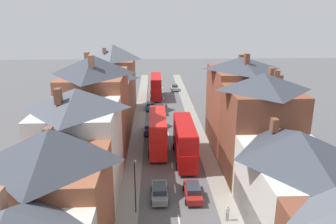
# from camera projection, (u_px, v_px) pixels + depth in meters

# --- Properties ---
(pavement_left) EXTENTS (2.20, 104.00, 0.14)m
(pavement_left) POSITION_uv_depth(u_px,v_px,m) (138.00, 130.00, 56.54)
(pavement_left) COLOR gray
(pavement_left) RESTS_ON ground
(pavement_right) EXTENTS (2.20, 104.00, 0.14)m
(pavement_right) POSITION_uv_depth(u_px,v_px,m) (197.00, 129.00, 56.97)
(pavement_right) COLOR gray
(pavement_right) RESTS_ON ground
(centre_line_dashes) EXTENTS (0.14, 97.80, 0.01)m
(centre_line_dashes) POSITION_uv_depth(u_px,v_px,m) (168.00, 134.00, 54.86)
(centre_line_dashes) COLOR silver
(centre_line_dashes) RESTS_ON ground
(terrace_row_left) EXTENTS (8.00, 66.59, 14.51)m
(terrace_row_left) POSITION_uv_depth(u_px,v_px,m) (90.00, 127.00, 40.05)
(terrace_row_left) COLOR silver
(terrace_row_left) RESTS_ON ground
(terrace_row_right) EXTENTS (8.00, 48.45, 14.41)m
(terrace_row_right) POSITION_uv_depth(u_px,v_px,m) (288.00, 160.00, 30.71)
(terrace_row_right) COLOR brown
(terrace_row_right) RESTS_ON ground
(double_decker_bus_lead) EXTENTS (2.74, 10.80, 5.30)m
(double_decker_bus_lead) POSITION_uv_depth(u_px,v_px,m) (185.00, 141.00, 44.32)
(double_decker_bus_lead) COLOR #B70F0F
(double_decker_bus_lead) RESTS_ON ground
(double_decker_bus_mid_street) EXTENTS (2.74, 10.80, 5.30)m
(double_decker_bus_mid_street) POSITION_uv_depth(u_px,v_px,m) (156.00, 86.00, 77.42)
(double_decker_bus_mid_street) COLOR red
(double_decker_bus_mid_street) RESTS_ON ground
(double_decker_bus_far_approaching) EXTENTS (2.74, 10.80, 5.30)m
(double_decker_bus_far_approaching) POSITION_uv_depth(u_px,v_px,m) (158.00, 131.00, 47.83)
(double_decker_bus_far_approaching) COLOR red
(double_decker_bus_far_approaching) RESTS_ON ground
(car_near_blue) EXTENTS (1.90, 4.55, 1.60)m
(car_near_blue) POSITION_uv_depth(u_px,v_px,m) (160.00, 192.00, 35.49)
(car_near_blue) COLOR gray
(car_near_blue) RESTS_ON ground
(car_near_silver) EXTENTS (1.90, 3.99, 1.58)m
(car_near_silver) POSITION_uv_depth(u_px,v_px,m) (150.00, 106.00, 68.50)
(car_near_silver) COLOR #236093
(car_near_silver) RESTS_ON ground
(car_parked_left_a) EXTENTS (1.90, 3.81, 1.64)m
(car_parked_left_a) POSITION_uv_depth(u_px,v_px,m) (175.00, 88.00, 85.05)
(car_parked_left_a) COLOR #B7BABF
(car_parked_left_a) RESTS_ON ground
(car_parked_right_a) EXTENTS (1.90, 4.52, 1.71)m
(car_parked_right_a) POSITION_uv_depth(u_px,v_px,m) (150.00, 128.00, 54.93)
(car_parked_right_a) COLOR navy
(car_parked_right_a) RESTS_ON ground
(car_mid_black) EXTENTS (1.90, 4.17, 1.63)m
(car_mid_black) POSITION_uv_depth(u_px,v_px,m) (189.00, 136.00, 51.72)
(car_mid_black) COLOR #236093
(car_mid_black) RESTS_ON ground
(car_mid_white) EXTENTS (1.90, 4.49, 1.60)m
(car_mid_white) POSITION_uv_depth(u_px,v_px,m) (193.00, 191.00, 35.59)
(car_mid_white) COLOR maroon
(car_mid_white) RESTS_ON ground
(pedestrian_near_right) EXTENTS (0.36, 0.22, 1.61)m
(pedestrian_near_right) POSITION_uv_depth(u_px,v_px,m) (227.00, 212.00, 31.39)
(pedestrian_near_right) COLOR gray
(pedestrian_near_right) RESTS_ON pavement_right
(street_lamp) EXTENTS (0.20, 1.12, 5.50)m
(street_lamp) POSITION_uv_depth(u_px,v_px,m) (135.00, 184.00, 32.17)
(street_lamp) COLOR black
(street_lamp) RESTS_ON ground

